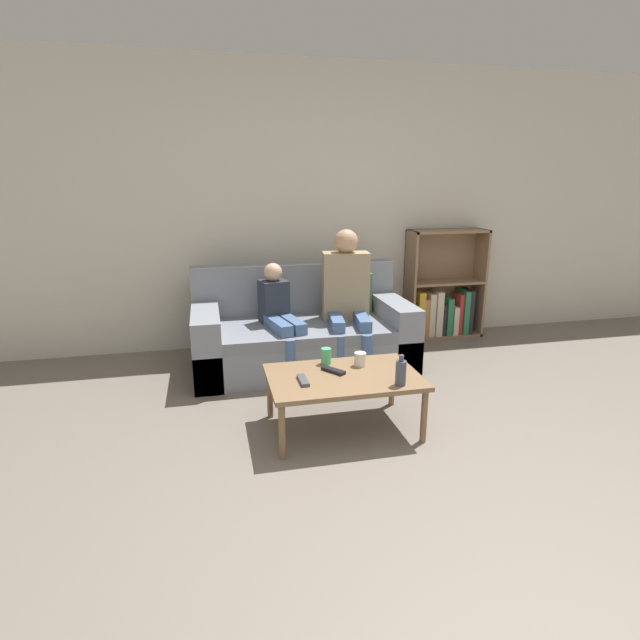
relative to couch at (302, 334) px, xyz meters
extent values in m
plane|color=#70665B|center=(0.12, -2.21, -0.27)|extent=(22.00, 22.00, 0.00)
cube|color=beige|center=(0.12, 0.68, 1.03)|extent=(12.00, 0.06, 2.60)
cube|color=gray|center=(-0.01, -0.05, -0.13)|extent=(1.82, 0.92, 0.30)
cube|color=slate|center=(-0.01, -0.14, 0.07)|extent=(1.38, 0.74, 0.10)
cube|color=gray|center=(-0.01, 0.32, 0.34)|extent=(1.82, 0.18, 0.44)
cube|color=gray|center=(-0.81, -0.05, 0.00)|extent=(0.22, 0.92, 0.56)
cube|color=gray|center=(0.79, -0.05, 0.00)|extent=(0.22, 0.92, 0.56)
cube|color=#4C7556|center=(0.48, 0.17, 0.30)|extent=(0.36, 0.12, 0.36)
cube|color=#8E7051|center=(1.19, 0.50, 0.27)|extent=(0.02, 0.28, 1.08)
cube|color=#8E7051|center=(1.95, 0.50, 0.27)|extent=(0.02, 0.28, 1.08)
cube|color=#8E7051|center=(1.57, 0.63, 0.27)|extent=(0.78, 0.02, 1.08)
cube|color=#8E7051|center=(1.57, 0.50, -0.26)|extent=(0.78, 0.28, 0.02)
cube|color=#8E7051|center=(1.57, 0.50, 0.29)|extent=(0.74, 0.28, 0.02)
cube|color=#8E7051|center=(1.57, 0.50, 0.80)|extent=(0.78, 0.28, 0.02)
cube|color=red|center=(1.22, 0.49, -0.10)|extent=(0.05, 0.19, 0.30)
cube|color=gold|center=(1.28, 0.49, -0.02)|extent=(0.07, 0.24, 0.46)
cube|color=#B77542|center=(1.35, 0.49, -0.06)|extent=(0.05, 0.18, 0.39)
cube|color=beige|center=(1.41, 0.49, -0.03)|extent=(0.06, 0.18, 0.44)
cube|color=beige|center=(1.48, 0.49, -0.02)|extent=(0.07, 0.23, 0.46)
cube|color=#232328|center=(1.54, 0.48, -0.09)|extent=(0.04, 0.18, 0.32)
cube|color=#2D7A4C|center=(1.60, 0.49, -0.06)|extent=(0.06, 0.20, 0.38)
cube|color=beige|center=(1.67, 0.49, -0.10)|extent=(0.05, 0.23, 0.29)
cube|color=red|center=(1.72, 0.48, -0.04)|extent=(0.04, 0.17, 0.42)
cube|color=#2D7A4C|center=(1.78, 0.49, -0.03)|extent=(0.06, 0.24, 0.45)
cube|color=#232328|center=(1.83, 0.49, -0.02)|extent=(0.04, 0.22, 0.45)
cylinder|color=brown|center=(-0.41, -1.49, -0.10)|extent=(0.04, 0.04, 0.35)
cylinder|color=brown|center=(0.47, -1.49, -0.10)|extent=(0.04, 0.04, 0.35)
cylinder|color=brown|center=(-0.41, -0.94, -0.10)|extent=(0.04, 0.04, 0.35)
cylinder|color=brown|center=(0.47, -0.94, -0.10)|extent=(0.04, 0.04, 0.35)
cube|color=brown|center=(0.03, -1.21, 0.09)|extent=(0.96, 0.62, 0.03)
cylinder|color=#476693|center=(0.20, -0.47, -0.08)|extent=(0.10, 0.10, 0.40)
cylinder|color=#476693|center=(0.42, -0.50, -0.08)|extent=(0.10, 0.10, 0.40)
cube|color=#476693|center=(0.24, -0.24, 0.17)|extent=(0.15, 0.42, 0.09)
cube|color=#476693|center=(0.45, -0.27, 0.17)|extent=(0.15, 0.42, 0.09)
cube|color=#9E8966|center=(0.38, -0.01, 0.41)|extent=(0.41, 0.25, 0.58)
sphere|color=tan|center=(0.38, -0.01, 0.79)|extent=(0.20, 0.20, 0.20)
cylinder|color=#476693|center=(-0.19, -0.49, -0.08)|extent=(0.11, 0.11, 0.40)
cylinder|color=#476693|center=(-0.08, -0.46, -0.08)|extent=(0.11, 0.11, 0.40)
cube|color=#476693|center=(-0.25, -0.25, 0.17)|extent=(0.19, 0.42, 0.09)
cube|color=#476693|center=(-0.13, -0.23, 0.17)|extent=(0.19, 0.42, 0.09)
cube|color=#282D38|center=(-0.24, 0.00, 0.30)|extent=(0.25, 0.24, 0.36)
sphere|color=#D1A889|center=(-0.24, 0.00, 0.55)|extent=(0.15, 0.15, 0.15)
cylinder|color=silver|center=(0.18, -1.08, 0.15)|extent=(0.08, 0.08, 0.09)
cylinder|color=#4CB77A|center=(-0.03, -1.00, 0.16)|extent=(0.07, 0.07, 0.11)
cube|color=black|center=(-0.02, -1.15, 0.11)|extent=(0.14, 0.17, 0.02)
cube|color=#47474C|center=(-0.24, -1.27, 0.11)|extent=(0.05, 0.17, 0.02)
cylinder|color=#424756|center=(0.32, -1.44, 0.18)|extent=(0.06, 0.06, 0.15)
cylinder|color=#424756|center=(0.32, -1.44, 0.27)|extent=(0.03, 0.03, 0.04)
camera|label=1|loc=(-0.77, -4.04, 1.30)|focal=28.00mm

